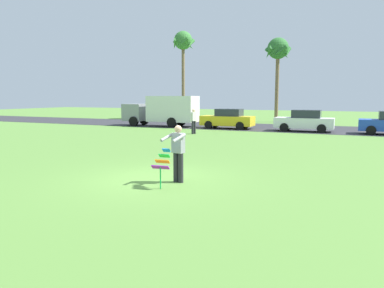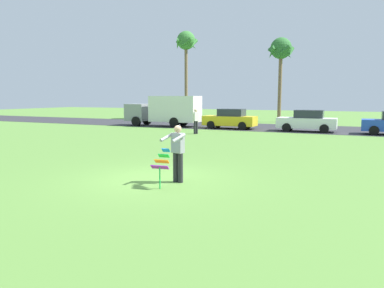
% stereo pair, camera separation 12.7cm
% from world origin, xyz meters
% --- Properties ---
extents(ground_plane, '(120.00, 120.00, 0.00)m').
position_xyz_m(ground_plane, '(0.00, 0.00, 0.00)').
color(ground_plane, '#568438').
extents(road_strip, '(120.00, 8.00, 0.01)m').
position_xyz_m(road_strip, '(0.00, 20.76, 0.01)').
color(road_strip, '#2D2D33').
rests_on(road_strip, ground).
extents(person_kite_flyer, '(0.63, 0.72, 1.73)m').
position_xyz_m(person_kite_flyer, '(0.83, -0.08, 0.95)').
color(person_kite_flyer, '#26262B').
rests_on(person_kite_flyer, ground).
extents(kite_held, '(0.53, 0.67, 1.09)m').
position_xyz_m(kite_held, '(0.72, -0.83, 0.72)').
color(kite_held, blue).
rests_on(kite_held, ground).
extents(parked_truck_grey_van, '(6.76, 2.27, 2.62)m').
position_xyz_m(parked_truck_grey_van, '(-9.74, 18.35, 1.41)').
color(parked_truck_grey_van, gray).
rests_on(parked_truck_grey_van, ground).
extents(parked_car_yellow, '(4.22, 1.87, 1.60)m').
position_xyz_m(parked_car_yellow, '(-3.92, 18.36, 0.77)').
color(parked_car_yellow, yellow).
rests_on(parked_car_yellow, ground).
extents(parked_car_white, '(4.23, 1.90, 1.60)m').
position_xyz_m(parked_car_white, '(2.06, 18.36, 0.77)').
color(parked_car_white, white).
rests_on(parked_car_white, ground).
extents(palm_tree_left_near, '(2.58, 2.71, 10.01)m').
position_xyz_m(palm_tree_left_near, '(-13.10, 29.13, 8.46)').
color(palm_tree_left_near, brown).
rests_on(palm_tree_left_near, ground).
extents(palm_tree_right_near, '(2.58, 2.71, 8.38)m').
position_xyz_m(palm_tree_right_near, '(-1.99, 27.81, 6.97)').
color(palm_tree_right_near, brown).
rests_on(palm_tree_right_near, ground).
extents(person_walker_near, '(0.35, 0.52, 1.73)m').
position_xyz_m(person_walker_near, '(-4.69, 13.36, 0.93)').
color(person_walker_near, '#26262B').
rests_on(person_walker_near, ground).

